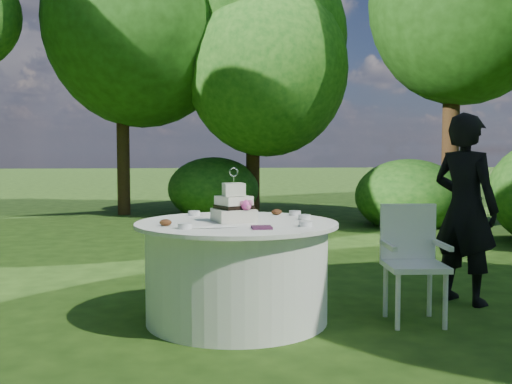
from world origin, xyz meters
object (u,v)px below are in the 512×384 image
Objects in this scene: cake at (234,207)px; napkins at (262,227)px; guest at (465,209)px; table at (237,271)px; chair at (412,254)px.

napkins is at bearing -69.77° from cake.
guest is 2.07m from table.
cake is (-0.02, 0.02, 0.50)m from table.
chair is (1.21, 0.28, -0.26)m from napkins.
napkins is 0.33× the size of cake.
cake reaches higher than table.
guest is at bearing 8.70° from cake.
table is (-2.00, -0.33, -0.43)m from guest.
napkins is 0.48m from cake.
napkins is 0.16× the size of chair.
table is 3.72× the size of cake.
cake is at bearing 66.95° from guest.
napkins reaches higher than table.
chair is at bearing 12.92° from napkins.
chair is (1.37, -0.16, -0.36)m from cake.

